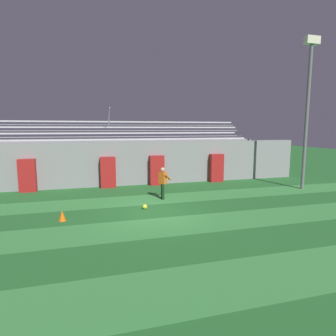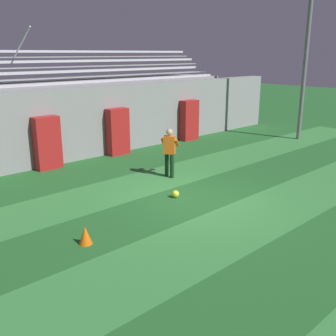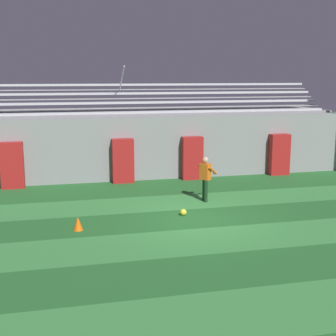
# 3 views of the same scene
# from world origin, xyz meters

# --- Properties ---
(ground_plane) EXTENTS (80.00, 80.00, 0.00)m
(ground_plane) POSITION_xyz_m (0.00, 0.00, 0.00)
(ground_plane) COLOR #236028
(turf_stripe_mid) EXTENTS (28.00, 2.08, 0.01)m
(turf_stripe_mid) POSITION_xyz_m (0.00, -1.85, 0.00)
(turf_stripe_mid) COLOR #38843D
(turf_stripe_mid) RESTS_ON ground
(turf_stripe_far) EXTENTS (28.00, 2.08, 0.01)m
(turf_stripe_far) POSITION_xyz_m (0.00, 2.31, 0.00)
(turf_stripe_far) COLOR #38843D
(turf_stripe_far) RESTS_ON ground
(back_wall) EXTENTS (24.00, 0.60, 2.80)m
(back_wall) POSITION_xyz_m (0.00, 6.50, 1.40)
(back_wall) COLOR gray
(back_wall) RESTS_ON ground
(padding_pillar_gate_left) EXTENTS (0.93, 0.44, 1.92)m
(padding_pillar_gate_left) POSITION_xyz_m (-1.56, 5.95, 0.96)
(padding_pillar_gate_left) COLOR #B21E1E
(padding_pillar_gate_left) RESTS_ON ground
(padding_pillar_gate_right) EXTENTS (0.93, 0.44, 1.92)m
(padding_pillar_gate_right) POSITION_xyz_m (1.56, 5.95, 0.96)
(padding_pillar_gate_right) COLOR #B21E1E
(padding_pillar_gate_right) RESTS_ON ground
(padding_pillar_far_right) EXTENTS (0.93, 0.44, 1.92)m
(padding_pillar_far_right) POSITION_xyz_m (5.80, 5.95, 0.96)
(padding_pillar_far_right) COLOR #B21E1E
(padding_pillar_far_right) RESTS_ON ground
(bleacher_stand) EXTENTS (18.00, 3.35, 5.03)m
(bleacher_stand) POSITION_xyz_m (-0.00, 8.49, 1.50)
(bleacher_stand) COLOR gray
(bleacher_stand) RESTS_ON ground
(floodlight_pole) EXTENTS (0.90, 0.36, 8.89)m
(floodlight_pole) POSITION_xyz_m (9.87, 2.38, 5.54)
(floodlight_pole) COLOR slate
(floodlight_pole) RESTS_ON ground
(goalkeeper) EXTENTS (0.72, 0.74, 1.67)m
(goalkeeper) POSITION_xyz_m (1.01, 2.23, 0.95)
(goalkeeper) COLOR #143319
(goalkeeper) RESTS_ON ground
(soccer_ball) EXTENTS (0.22, 0.22, 0.22)m
(soccer_ball) POSITION_xyz_m (-0.26, 0.62, 0.11)
(soccer_ball) COLOR yellow
(soccer_ball) RESTS_ON ground
(traffic_cone) EXTENTS (0.30, 0.30, 0.42)m
(traffic_cone) POSITION_xyz_m (-3.75, -0.12, 0.21)
(traffic_cone) COLOR orange
(traffic_cone) RESTS_ON ground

